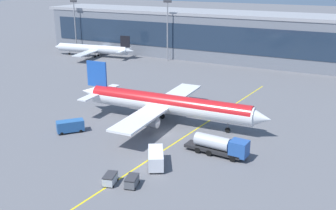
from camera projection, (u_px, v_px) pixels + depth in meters
ground_plane at (163, 135)px, 73.70m from camera, size 700.00×700.00×0.00m
apron_lead_in_line at (187, 135)px, 73.61m from camera, size 8.20×79.64×0.01m
terminal_building at (319, 42)px, 124.28m from camera, size 203.41×19.98×16.15m
main_airliner at (167, 104)px, 78.50m from camera, size 41.20×32.68×11.08m
fuel_tanker at (220, 145)px, 64.80m from camera, size 10.95×3.27×3.25m
crew_van at (70, 126)px, 74.43m from camera, size 4.87×5.15×2.30m
lavatory_truck at (156, 157)px, 61.37m from camera, size 4.87×6.18×2.50m
baggage_cart_0 at (110, 179)px, 56.18m from camera, size 2.21×2.96×1.48m
baggage_cart_1 at (132, 181)px, 55.56m from camera, size 2.21×2.96×1.48m
commuter_jet_near at (93, 49)px, 142.66m from camera, size 32.28×25.84×8.14m
apron_light_mast_0 at (75, 21)px, 150.98m from camera, size 2.80×0.50×19.21m
apron_light_mast_1 at (167, 25)px, 133.53m from camera, size 2.80×0.50×20.29m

